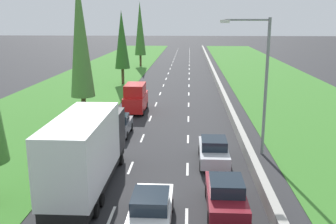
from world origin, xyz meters
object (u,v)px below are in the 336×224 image
at_px(white_sedan_centre_lane, 151,210).
at_px(silver_sedan_right_lane, 214,151).
at_px(street_light_mast, 261,77).
at_px(poplar_tree_fourth, 140,29).
at_px(poplar_tree_second, 80,36).
at_px(maroon_sedan_right_lane, 226,195).
at_px(grey_hatchback_left_lane, 119,125).
at_px(white_box_truck_left_lane, 87,150).
at_px(poplar_tree_third, 122,40).
at_px(red_van_left_lane, 136,98).

bearing_deg(white_sedan_centre_lane, silver_sedan_right_lane, 68.23).
bearing_deg(street_light_mast, poplar_tree_fourth, 106.18).
bearing_deg(silver_sedan_right_lane, poplar_tree_second, 137.93).
height_order(silver_sedan_right_lane, street_light_mast, street_light_mast).
height_order(maroon_sedan_right_lane, grey_hatchback_left_lane, grey_hatchback_left_lane).
bearing_deg(white_box_truck_left_lane, poplar_tree_second, 106.12).
relative_size(white_sedan_centre_lane, poplar_tree_fourth, 0.37).
bearing_deg(white_sedan_centre_lane, maroon_sedan_right_lane, 27.22).
relative_size(white_sedan_centre_lane, poplar_tree_third, 0.45).
xyz_separation_m(maroon_sedan_right_lane, poplar_tree_second, (-11.21, 16.16, 6.65)).
bearing_deg(street_light_mast, poplar_tree_third, 116.55).
distance_m(poplar_tree_third, poplar_tree_fourth, 20.49).
relative_size(poplar_tree_fourth, street_light_mast, 1.35).
height_order(grey_hatchback_left_lane, red_van_left_lane, red_van_left_lane).
xyz_separation_m(poplar_tree_third, street_light_mast, (13.93, -27.89, -0.86)).
distance_m(red_van_left_lane, poplar_tree_second, 8.11).
distance_m(white_sedan_centre_lane, silver_sedan_right_lane, 8.58).
distance_m(maroon_sedan_right_lane, grey_hatchback_left_lane, 13.83).
distance_m(poplar_tree_second, poplar_tree_fourth, 40.26).
bearing_deg(white_box_truck_left_lane, red_van_left_lane, 89.60).
xyz_separation_m(white_box_truck_left_lane, red_van_left_lane, (0.12, 17.48, -0.78)).
height_order(red_van_left_lane, poplar_tree_fourth, poplar_tree_fourth).
bearing_deg(street_light_mast, maroon_sedan_right_lane, -109.40).
bearing_deg(maroon_sedan_right_lane, red_van_left_lane, 109.75).
height_order(white_sedan_centre_lane, red_van_left_lane, red_van_left_lane).
height_order(maroon_sedan_right_lane, poplar_tree_second, poplar_tree_second).
bearing_deg(poplar_tree_second, white_sedan_centre_lane, -66.39).
height_order(maroon_sedan_right_lane, silver_sedan_right_lane, same).
distance_m(white_box_truck_left_lane, silver_sedan_right_lane, 8.21).
bearing_deg(silver_sedan_right_lane, white_box_truck_left_lane, -148.83).
distance_m(maroon_sedan_right_lane, street_light_mast, 9.62).
xyz_separation_m(silver_sedan_right_lane, poplar_tree_second, (-11.01, 9.94, 6.65)).
height_order(poplar_tree_second, poplar_tree_third, poplar_tree_second).
bearing_deg(maroon_sedan_right_lane, grey_hatchback_left_lane, 121.66).
distance_m(white_box_truck_left_lane, poplar_tree_fourth, 54.75).
distance_m(silver_sedan_right_lane, grey_hatchback_left_lane, 8.97).
xyz_separation_m(maroon_sedan_right_lane, street_light_mast, (2.84, 8.06, 4.42)).
relative_size(poplar_tree_second, poplar_tree_third, 1.27).
height_order(white_box_truck_left_lane, red_van_left_lane, white_box_truck_left_lane).
height_order(maroon_sedan_right_lane, red_van_left_lane, red_van_left_lane).
bearing_deg(maroon_sedan_right_lane, silver_sedan_right_lane, 91.90).
bearing_deg(poplar_tree_second, grey_hatchback_left_lane, -47.99).
relative_size(white_box_truck_left_lane, maroon_sedan_right_lane, 2.09).
bearing_deg(red_van_left_lane, street_light_mast, -49.32).
xyz_separation_m(maroon_sedan_right_lane, grey_hatchback_left_lane, (-7.26, 11.77, 0.02)).
relative_size(silver_sedan_right_lane, poplar_tree_second, 0.35).
relative_size(grey_hatchback_left_lane, street_light_mast, 0.43).
bearing_deg(red_van_left_lane, poplar_tree_third, 103.97).
distance_m(maroon_sedan_right_lane, poplar_tree_third, 37.99).
xyz_separation_m(silver_sedan_right_lane, street_light_mast, (3.04, 1.84, 4.42)).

